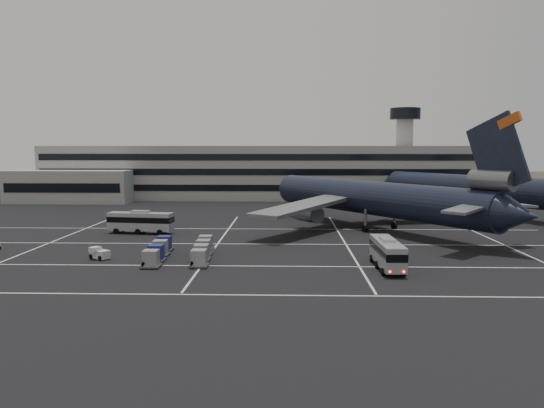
{
  "coord_description": "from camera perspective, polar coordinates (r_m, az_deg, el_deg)",
  "views": [
    {
      "loc": [
        3.81,
        -69.25,
        13.37
      ],
      "look_at": [
        1.47,
        10.36,
        5.0
      ],
      "focal_mm": 35.0,
      "sensor_mm": 36.0,
      "label": 1
    }
  ],
  "objects": [
    {
      "name": "hills",
      "position": [
        241.01,
        5.05,
        -0.08
      ],
      "size": [
        352.0,
        180.0,
        44.0
      ],
      "color": "#38332B",
      "rests_on": "ground"
    },
    {
      "name": "trijet_main",
      "position": [
        88.91,
        10.93,
        0.65
      ],
      "size": [
        40.61,
        50.76,
        18.08
      ],
      "rotation": [
        0.0,
        0.0,
        0.59
      ],
      "color": "black",
      "rests_on": "ground"
    },
    {
      "name": "terminal",
      "position": [
        140.7,
        -1.07,
        3.37
      ],
      "size": [
        125.0,
        26.0,
        24.0
      ],
      "color": "gray",
      "rests_on": "ground"
    },
    {
      "name": "trijet_far",
      "position": [
        113.1,
        21.94,
        1.54
      ],
      "size": [
        36.68,
        51.58,
        18.08
      ],
      "rotation": [
        0.0,
        0.0,
        0.56
      ],
      "color": "black",
      "rests_on": "ground"
    },
    {
      "name": "lane_markings",
      "position": [
        71.29,
        -0.65,
        -4.81
      ],
      "size": [
        90.0,
        55.62,
        0.01
      ],
      "color": "silver",
      "rests_on": "ground"
    },
    {
      "name": "bus_near",
      "position": [
        60.6,
        12.29,
        -5.06
      ],
      "size": [
        2.67,
        9.89,
        3.46
      ],
      "rotation": [
        0.0,
        0.0,
        0.02
      ],
      "color": "#9C9FA4",
      "rests_on": "ground"
    },
    {
      "name": "uld_cluster",
      "position": [
        65.75,
        -9.83,
        -4.96
      ],
      "size": [
        8.34,
        12.6,
        1.99
      ],
      "rotation": [
        0.0,
        0.0,
        0.08
      ],
      "color": "#2D2D30",
      "rests_on": "ground"
    },
    {
      "name": "ground",
      "position": [
        70.63,
        -1.44,
        -4.91
      ],
      "size": [
        260.0,
        260.0,
        0.0
      ],
      "primitive_type": "plane",
      "color": "black",
      "rests_on": "ground"
    },
    {
      "name": "tug_b",
      "position": [
        67.68,
        -17.97,
        -5.1
      ],
      "size": [
        2.8,
        2.56,
        1.55
      ],
      "rotation": [
        0.0,
        0.0,
        0.97
      ],
      "color": "beige",
      "rests_on": "ground"
    },
    {
      "name": "bus_far",
      "position": [
        85.93,
        -13.95,
        -1.79
      ],
      "size": [
        10.57,
        3.84,
        3.65
      ],
      "rotation": [
        0.0,
        0.0,
        1.43
      ],
      "color": "#9C9FA4",
      "rests_on": "ground"
    }
  ]
}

